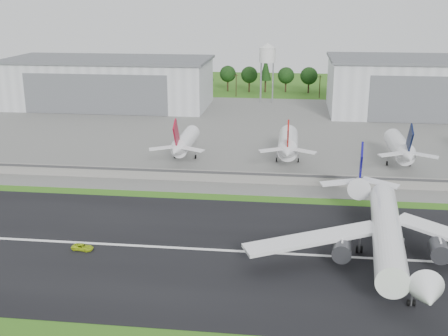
# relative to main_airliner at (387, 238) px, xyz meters

# --- Properties ---
(ground) EXTENTS (600.00, 600.00, 0.00)m
(ground) POSITION_rel_main_airliner_xyz_m (-27.87, -9.57, -4.89)
(ground) COLOR #326317
(ground) RESTS_ON ground
(runway) EXTENTS (320.00, 60.00, 0.10)m
(runway) POSITION_rel_main_airliner_xyz_m (-27.87, 0.43, -4.84)
(runway) COLOR black
(runway) RESTS_ON ground
(runway_centerline) EXTENTS (220.00, 1.00, 0.02)m
(runway_centerline) POSITION_rel_main_airliner_xyz_m (-27.87, 0.43, -4.78)
(runway_centerline) COLOR white
(runway_centerline) RESTS_ON runway
(apron) EXTENTS (320.00, 150.00, 0.10)m
(apron) POSITION_rel_main_airliner_xyz_m (-27.87, 110.43, -4.84)
(apron) COLOR slate
(apron) RESTS_ON ground
(blast_fence) EXTENTS (240.00, 0.61, 3.50)m
(blast_fence) POSITION_rel_main_airliner_xyz_m (-27.87, 45.42, -3.09)
(blast_fence) COLOR gray
(blast_fence) RESTS_ON ground
(hangar_west) EXTENTS (97.00, 44.00, 23.20)m
(hangar_west) POSITION_rel_main_airliner_xyz_m (-107.87, 155.35, 6.74)
(hangar_west) COLOR silver
(hangar_west) RESTS_ON ground
(hangar_east) EXTENTS (102.00, 47.00, 25.20)m
(hangar_east) POSITION_rel_main_airliner_xyz_m (47.13, 155.35, 7.73)
(hangar_east) COLOR silver
(hangar_east) RESTS_ON ground
(water_tower) EXTENTS (8.40, 8.40, 29.40)m
(water_tower) POSITION_rel_main_airliner_xyz_m (-32.87, 175.43, 19.66)
(water_tower) COLOR #99999E
(water_tower) RESTS_ON ground
(utility_poles) EXTENTS (230.00, 3.00, 12.00)m
(utility_poles) POSITION_rel_main_airliner_xyz_m (-27.87, 190.43, -4.89)
(utility_poles) COLOR black
(utility_poles) RESTS_ON ground
(treeline) EXTENTS (320.00, 16.00, 22.00)m
(treeline) POSITION_rel_main_airliner_xyz_m (-27.87, 205.43, -4.89)
(treeline) COLOR black
(treeline) RESTS_ON ground
(main_airliner) EXTENTS (56.97, 59.27, 18.17)m
(main_airliner) POSITION_rel_main_airliner_xyz_m (0.00, 0.00, 0.00)
(main_airliner) COLOR white
(main_airliner) RESTS_ON runway
(ground_vehicle) EXTENTS (4.84, 2.69, 1.28)m
(ground_vehicle) POSITION_rel_main_airliner_xyz_m (-62.61, -2.94, -4.15)
(ground_vehicle) COLOR #AECC18
(ground_vehicle) RESTS_ON runway
(parked_jet_red_a) EXTENTS (7.36, 31.29, 16.40)m
(parked_jet_red_a) POSITION_rel_main_airliner_xyz_m (-54.28, 66.95, 1.02)
(parked_jet_red_a) COLOR white
(parked_jet_red_a) RESTS_ON ground
(parked_jet_red_b) EXTENTS (7.36, 31.29, 16.93)m
(parked_jet_red_b) POSITION_rel_main_airliner_xyz_m (-20.71, 67.03, 1.51)
(parked_jet_red_b) COLOR white
(parked_jet_red_b) RESTS_ON ground
(parked_jet_navy) EXTENTS (7.36, 31.29, 16.77)m
(parked_jet_navy) POSITION_rel_main_airliner_xyz_m (14.12, 67.01, 1.36)
(parked_jet_navy) COLOR silver
(parked_jet_navy) RESTS_ON ground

